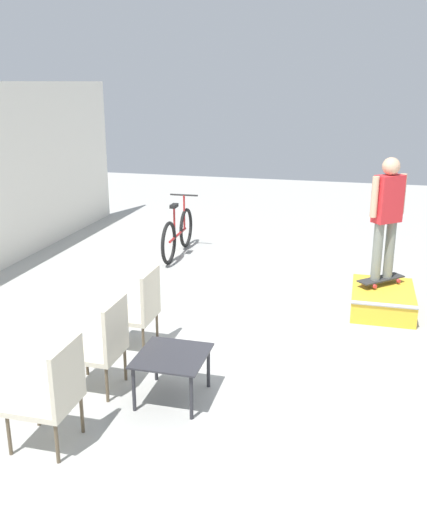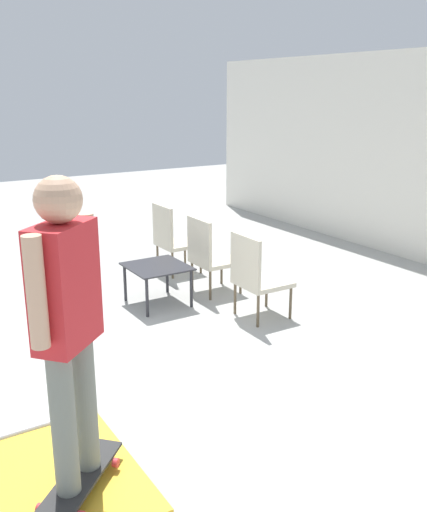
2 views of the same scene
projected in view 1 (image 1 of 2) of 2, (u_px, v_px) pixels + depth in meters
The scene contains 9 objects.
ground_plane at pixel (296, 350), 6.62m from camera, with size 24.00×24.00×0.00m, color #A8A8A3.
skate_ramp_box at pixel (382, 300), 7.76m from camera, with size 1.18×0.82×0.32m.
skateboard_on_ramp at pixel (381, 279), 7.87m from camera, with size 0.65×0.66×0.07m.
person_skater at pixel (387, 209), 7.59m from camera, with size 0.41×0.45×1.66m.
coffee_table at pixel (172, 360), 5.51m from camera, with size 0.70×0.66×0.47m.
patio_chair_left at pixel (54, 392), 4.76m from camera, with size 0.52×0.52×0.96m.
patio_chair_center at pixel (104, 343), 5.65m from camera, with size 0.52×0.52×0.96m.
patio_chair_right at pixel (140, 307), 6.54m from camera, with size 0.52×0.52×0.96m.
bicycle at pixel (178, 234), 10.18m from camera, with size 1.82×0.52×1.03m.
Camera 1 is at (-6.06, -0.58, 2.99)m, focal length 40.00 mm.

